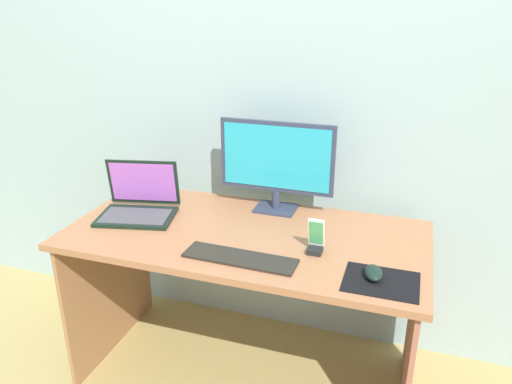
{
  "coord_description": "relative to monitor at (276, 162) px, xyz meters",
  "views": [
    {
      "loc": [
        0.61,
        -1.7,
        1.61
      ],
      "look_at": [
        0.05,
        -0.02,
        0.91
      ],
      "focal_mm": 34.53,
      "sensor_mm": 36.0,
      "label": 1
    }
  ],
  "objects": [
    {
      "name": "ground_plane",
      "position": [
        -0.05,
        -0.26,
        -0.94
      ],
      "size": [
        8.0,
        8.0,
        0.0
      ],
      "primitive_type": "plane",
      "color": "tan"
    },
    {
      "name": "wall_back",
      "position": [
        -0.05,
        0.18,
        0.31
      ],
      "size": [
        6.0,
        0.04,
        2.5
      ],
      "primitive_type": "cube",
      "color": "#94AFB1",
      "rests_on": "ground_plane"
    },
    {
      "name": "desk",
      "position": [
        -0.05,
        -0.26,
        -0.37
      ],
      "size": [
        1.45,
        0.71,
        0.72
      ],
      "color": "#9E6643",
      "rests_on": "ground_plane"
    },
    {
      "name": "monitor",
      "position": [
        0.0,
        0.0,
        0.0
      ],
      "size": [
        0.51,
        0.14,
        0.41
      ],
      "color": "#2E364C",
      "rests_on": "desk"
    },
    {
      "name": "laptop",
      "position": [
        -0.55,
        -0.24,
        -0.18
      ],
      "size": [
        0.37,
        0.32,
        0.23
      ],
      "color": "black",
      "rests_on": "desk"
    },
    {
      "name": "keyboard_external",
      "position": [
        0.0,
        -0.48,
        -0.22
      ],
      "size": [
        0.42,
        0.13,
        0.01
      ],
      "primitive_type": "cube",
      "rotation": [
        0.0,
        0.0,
        -0.03
      ],
      "color": "black",
      "rests_on": "desk"
    },
    {
      "name": "mousepad",
      "position": [
        0.51,
        -0.47,
        -0.22
      ],
      "size": [
        0.25,
        0.2,
        0.0
      ],
      "primitive_type": "cube",
      "color": "black",
      "rests_on": "desk"
    },
    {
      "name": "mouse",
      "position": [
        0.48,
        -0.45,
        -0.2
      ],
      "size": [
        0.08,
        0.11,
        0.04
      ],
      "primitive_type": "ellipsoid",
      "rotation": [
        0.0,
        0.0,
        0.21
      ],
      "color": "black",
      "rests_on": "mousepad"
    },
    {
      "name": "phone_in_dock",
      "position": [
        0.25,
        -0.33,
        -0.18
      ],
      "size": [
        0.06,
        0.06,
        0.14
      ],
      "color": "black",
      "rests_on": "desk"
    }
  ]
}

